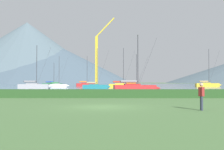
{
  "coord_description": "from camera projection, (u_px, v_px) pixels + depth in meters",
  "views": [
    {
      "loc": [
        0.82,
        -19.0,
        1.72
      ],
      "look_at": [
        0.15,
        69.25,
        3.86
      ],
      "focal_mm": 44.76,
      "sensor_mm": 36.0,
      "label": 1
    }
  ],
  "objects": [
    {
      "name": "sailboat_slip_9",
      "position": [
        35.0,
        86.0,
        68.29
      ],
      "size": [
        8.46,
        2.75,
        10.7
      ],
      "rotation": [
        0.0,
        0.0,
        0.04
      ],
      "color": "#9E9EA3",
      "rests_on": "harbor_water"
    },
    {
      "name": "sailboat_slip_7",
      "position": [
        53.0,
        85.0,
        101.23
      ],
      "size": [
        8.06,
        2.44,
        8.57
      ],
      "rotation": [
        0.0,
        0.0,
        0.01
      ],
      "color": "#236B38",
      "rests_on": "harbor_water"
    },
    {
      "name": "person_seated_viewer",
      "position": [
        201.0,
        94.0,
        16.69
      ],
      "size": [
        0.36,
        0.57,
        1.65
      ],
      "rotation": [
        0.0,
        0.0,
        -0.12
      ],
      "color": "#2D3347",
      "rests_on": "ground_plane"
    },
    {
      "name": "hedge_line",
      "position": [
        107.0,
        93.0,
        29.97
      ],
      "size": [
        80.0,
        1.2,
        0.91
      ],
      "primitive_type": "cube",
      "color": "#284C23",
      "rests_on": "ground_plane"
    },
    {
      "name": "dock_crane",
      "position": [
        97.0,
        64.0,
        85.76
      ],
      "size": [
        6.55,
        2.0,
        21.56
      ],
      "color": "#333338",
      "rests_on": "ground_plane"
    },
    {
      "name": "harbor_water",
      "position": [
        113.0,
        85.0,
        155.92
      ],
      "size": [
        320.0,
        246.0,
        0.0
      ],
      "primitive_type": "cube",
      "color": "slate",
      "rests_on": "ground_plane"
    },
    {
      "name": "sailboat_slip_0",
      "position": [
        207.0,
        85.0,
        95.96
      ],
      "size": [
        8.93,
        3.13,
        13.03
      ],
      "rotation": [
        0.0,
        0.0,
        -0.07
      ],
      "color": "gold",
      "rests_on": "harbor_water"
    },
    {
      "name": "distant_hill_west_ridge",
      "position": [
        42.0,
        60.0,
        341.27
      ],
      "size": [
        222.4,
        222.4,
        55.59
      ],
      "primitive_type": "cone",
      "color": "#4C6070",
      "rests_on": "ground_plane"
    },
    {
      "name": "distant_hill_east_ridge",
      "position": [
        27.0,
        53.0,
        343.14
      ],
      "size": [
        211.5,
        211.5,
        75.07
      ],
      "primitive_type": "cone",
      "color": "slate",
      "rests_on": "ground_plane"
    },
    {
      "name": "sailboat_slip_3",
      "position": [
        135.0,
        88.0,
        49.24
      ],
      "size": [
        8.57,
        3.27,
        10.07
      ],
      "rotation": [
        0.0,
        0.0,
        0.11
      ],
      "color": "red",
      "rests_on": "harbor_water"
    },
    {
      "name": "sailboat_slip_4",
      "position": [
        58.0,
        85.0,
        88.81
      ],
      "size": [
        6.83,
        2.33,
        9.93
      ],
      "rotation": [
        0.0,
        0.0,
        0.06
      ],
      "color": "white",
      "rests_on": "harbor_water"
    },
    {
      "name": "sailboat_slip_6",
      "position": [
        95.0,
        86.0,
        68.64
      ],
      "size": [
        7.19,
        2.75,
        9.95
      ],
      "rotation": [
        0.0,
        0.0,
        0.11
      ],
      "color": "#19707A",
      "rests_on": "harbor_water"
    },
    {
      "name": "sailboat_slip_5",
      "position": [
        135.0,
        87.0,
        63.41
      ],
      "size": [
        6.68,
        2.34,
        7.98
      ],
      "rotation": [
        0.0,
        0.0,
        0.07
      ],
      "color": "navy",
      "rests_on": "harbor_water"
    },
    {
      "name": "ground_plane",
      "position": [
        102.0,
        107.0,
        18.96
      ],
      "size": [
        1000.0,
        1000.0,
        0.0
      ],
      "primitive_type": "plane",
      "color": "#517A42"
    },
    {
      "name": "sailboat_slip_8",
      "position": [
        122.0,
        85.0,
        79.1
      ],
      "size": [
        8.16,
        2.49,
        11.29
      ],
      "rotation": [
        0.0,
        0.0,
        0.01
      ],
      "color": "gold",
      "rests_on": "harbor_water"
    },
    {
      "name": "sailboat_slip_11",
      "position": [
        86.0,
        84.0,
        107.77
      ],
      "size": [
        8.37,
        3.29,
        11.75
      ],
      "rotation": [
        0.0,
        0.0,
        0.12
      ],
      "color": "red",
      "rests_on": "harbor_water"
    }
  ]
}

